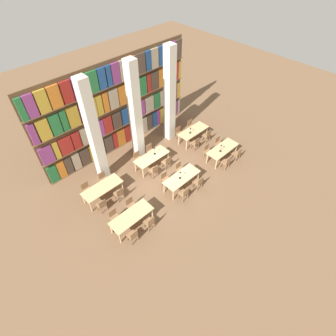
{
  "coord_description": "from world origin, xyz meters",
  "views": [
    {
      "loc": [
        -7.05,
        -7.45,
        11.01
      ],
      "look_at": [
        0.0,
        -0.12,
        0.7
      ],
      "focal_mm": 28.0,
      "sensor_mm": 36.0,
      "label": 1
    }
  ],
  "objects_px": {
    "chair_16": "(154,170)",
    "reading_table_5": "(193,132)",
    "pillar_center": "(135,114)",
    "chair_10": "(237,154)",
    "chair_6": "(198,182)",
    "reading_table_1": "(182,178)",
    "chair_12": "(102,205)",
    "chair_14": "(119,193)",
    "chair_2": "(150,222)",
    "reading_table_2": "(223,150)",
    "chair_0": "(133,236)",
    "desk_lamp_0": "(180,174)",
    "chair_13": "(87,189)",
    "chair_22": "(207,135)",
    "chair_4": "(184,193)",
    "chair_7": "(180,169)",
    "chair_15": "(103,179)",
    "chair_18": "(167,162)",
    "chair_9": "(207,151)",
    "chair_5": "(165,179)",
    "pillar_right": "(170,97)",
    "reading_table_0": "(132,217)",
    "chair_17": "(138,158)",
    "desk_lamp_1": "(221,147)",
    "chair_11": "(218,143)",
    "chair_8": "(226,162)",
    "chair_20": "(195,143)",
    "desk_lamp_2": "(155,150)",
    "pillar_left": "(94,135)",
    "chair_21": "(179,133)",
    "desk_lamp_3": "(190,129)",
    "chair_1": "(114,217)",
    "chair_3": "(131,205)"
  },
  "relations": [
    {
      "from": "pillar_center",
      "to": "chair_10",
      "type": "bearing_deg",
      "value": -47.98
    },
    {
      "from": "chair_0",
      "to": "chair_13",
      "type": "bearing_deg",
      "value": 90.66
    },
    {
      "from": "desk_lamp_0",
      "to": "chair_22",
      "type": "height_order",
      "value": "desk_lamp_0"
    },
    {
      "from": "chair_3",
      "to": "chair_11",
      "type": "relative_size",
      "value": 1.0
    },
    {
      "from": "chair_16",
      "to": "chair_5",
      "type": "bearing_deg",
      "value": -88.35
    },
    {
      "from": "chair_16",
      "to": "reading_table_5",
      "type": "height_order",
      "value": "chair_16"
    },
    {
      "from": "desk_lamp_2",
      "to": "chair_20",
      "type": "height_order",
      "value": "desk_lamp_2"
    },
    {
      "from": "pillar_right",
      "to": "chair_5",
      "type": "bearing_deg",
      "value": -137.28
    },
    {
      "from": "chair_5",
      "to": "chair_3",
      "type": "bearing_deg",
      "value": 2.03
    },
    {
      "from": "desk_lamp_0",
      "to": "chair_8",
      "type": "distance_m",
      "value": 3.18
    },
    {
      "from": "chair_21",
      "to": "chair_10",
      "type": "bearing_deg",
      "value": 105.59
    },
    {
      "from": "chair_4",
      "to": "chair_7",
      "type": "bearing_deg",
      "value": 51.75
    },
    {
      "from": "chair_0",
      "to": "chair_20",
      "type": "relative_size",
      "value": 1.0
    },
    {
      "from": "chair_7",
      "to": "desk_lamp_0",
      "type": "relative_size",
      "value": 1.8
    },
    {
      "from": "chair_4",
      "to": "desk_lamp_0",
      "type": "distance_m",
      "value": 1.03
    },
    {
      "from": "chair_2",
      "to": "chair_12",
      "type": "distance_m",
      "value": 2.63
    },
    {
      "from": "chair_5",
      "to": "chair_2",
      "type": "bearing_deg",
      "value": 31.68
    },
    {
      "from": "pillar_left",
      "to": "chair_9",
      "type": "xyz_separation_m",
      "value": [
        5.5,
        -2.99,
        -2.52
      ]
    },
    {
      "from": "chair_2",
      "to": "reading_table_5",
      "type": "xyz_separation_m",
      "value": [
        6.42,
        3.08,
        0.21
      ]
    },
    {
      "from": "chair_17",
      "to": "desk_lamp_0",
      "type": "bearing_deg",
      "value": 98.3
    },
    {
      "from": "chair_0",
      "to": "reading_table_1",
      "type": "relative_size",
      "value": 0.42
    },
    {
      "from": "pillar_center",
      "to": "reading_table_2",
      "type": "height_order",
      "value": "pillar_center"
    },
    {
      "from": "reading_table_2",
      "to": "chair_15",
      "type": "height_order",
      "value": "chair_15"
    },
    {
      "from": "chair_10",
      "to": "chair_11",
      "type": "xyz_separation_m",
      "value": [
        0.0,
        1.41,
        0.0
      ]
    },
    {
      "from": "chair_5",
      "to": "chair_12",
      "type": "distance_m",
      "value": 3.6
    },
    {
      "from": "pillar_left",
      "to": "chair_8",
      "type": "bearing_deg",
      "value": -38.67
    },
    {
      "from": "chair_0",
      "to": "chair_10",
      "type": "bearing_deg",
      "value": -0.12
    },
    {
      "from": "chair_13",
      "to": "chair_22",
      "type": "height_order",
      "value": "same"
    },
    {
      "from": "chair_0",
      "to": "chair_20",
      "type": "height_order",
      "value": "same"
    },
    {
      "from": "reading_table_1",
      "to": "desk_lamp_1",
      "type": "bearing_deg",
      "value": -2.76
    },
    {
      "from": "chair_4",
      "to": "desk_lamp_2",
      "type": "distance_m",
      "value": 3.19
    },
    {
      "from": "chair_1",
      "to": "chair_21",
      "type": "distance_m",
      "value": 7.26
    },
    {
      "from": "chair_10",
      "to": "chair_2",
      "type": "bearing_deg",
      "value": 179.86
    },
    {
      "from": "desk_lamp_0",
      "to": "chair_10",
      "type": "relative_size",
      "value": 0.55
    },
    {
      "from": "chair_7",
      "to": "chair_18",
      "type": "bearing_deg",
      "value": -79.83
    },
    {
      "from": "chair_6",
      "to": "reading_table_1",
      "type": "bearing_deg",
      "value": 128.54
    },
    {
      "from": "chair_8",
      "to": "chair_10",
      "type": "relative_size",
      "value": 1.0
    },
    {
      "from": "reading_table_0",
      "to": "chair_16",
      "type": "height_order",
      "value": "chair_16"
    },
    {
      "from": "reading_table_0",
      "to": "chair_14",
      "type": "height_order",
      "value": "chair_14"
    },
    {
      "from": "chair_0",
      "to": "desk_lamp_3",
      "type": "bearing_deg",
      "value": 23.28
    },
    {
      "from": "chair_16",
      "to": "reading_table_5",
      "type": "distance_m",
      "value": 4.08
    },
    {
      "from": "desk_lamp_1",
      "to": "chair_16",
      "type": "distance_m",
      "value": 4.12
    },
    {
      "from": "chair_9",
      "to": "desk_lamp_2",
      "type": "height_order",
      "value": "desk_lamp_2"
    },
    {
      "from": "pillar_right",
      "to": "chair_0",
      "type": "relative_size",
      "value": 6.78
    },
    {
      "from": "chair_1",
      "to": "desk_lamp_1",
      "type": "relative_size",
      "value": 1.77
    },
    {
      "from": "pillar_center",
      "to": "chair_6",
      "type": "distance_m",
      "value": 5.01
    },
    {
      "from": "chair_9",
      "to": "chair_17",
      "type": "bearing_deg",
      "value": -34.91
    },
    {
      "from": "chair_12",
      "to": "chair_14",
      "type": "distance_m",
      "value": 1.05
    },
    {
      "from": "chair_9",
      "to": "chair_13",
      "type": "height_order",
      "value": "same"
    },
    {
      "from": "reading_table_5",
      "to": "pillar_center",
      "type": "bearing_deg",
      "value": 159.39
    }
  ]
}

